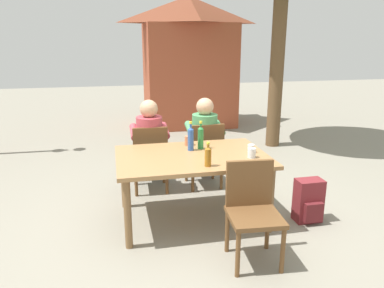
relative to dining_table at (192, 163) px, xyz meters
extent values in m
plane|color=gray|center=(0.00, 0.00, -0.64)|extent=(24.00, 24.00, 0.00)
cube|color=#A37547|center=(0.00, 0.00, 0.06)|extent=(1.56, 1.05, 0.04)
cylinder|color=brown|center=(-0.70, -0.45, -0.30)|extent=(0.07, 0.07, 0.68)
cylinder|color=brown|center=(0.70, -0.45, -0.30)|extent=(0.07, 0.07, 0.68)
cylinder|color=brown|center=(-0.70, 0.45, -0.30)|extent=(0.07, 0.07, 0.68)
cylinder|color=brown|center=(0.70, 0.45, -0.30)|extent=(0.07, 0.07, 0.68)
cube|color=brown|center=(0.35, 0.91, -0.21)|extent=(0.45, 0.45, 0.04)
cube|color=brown|center=(0.35, 0.71, 0.02)|extent=(0.42, 0.05, 0.42)
cylinder|color=brown|center=(0.54, 1.10, -0.44)|extent=(0.04, 0.04, 0.41)
cylinder|color=brown|center=(0.16, 1.09, -0.44)|extent=(0.04, 0.04, 0.41)
cylinder|color=brown|center=(0.54, 0.72, -0.44)|extent=(0.04, 0.04, 0.41)
cylinder|color=brown|center=(0.16, 0.71, -0.44)|extent=(0.04, 0.04, 0.41)
cube|color=brown|center=(-0.35, 0.91, -0.21)|extent=(0.46, 0.46, 0.04)
cube|color=brown|center=(-0.36, 0.71, 0.02)|extent=(0.42, 0.06, 0.42)
cylinder|color=brown|center=(-0.15, 1.09, -0.44)|extent=(0.04, 0.04, 0.41)
cylinder|color=brown|center=(-0.53, 1.10, -0.44)|extent=(0.04, 0.04, 0.41)
cylinder|color=brown|center=(-0.17, 0.71, -0.44)|extent=(0.04, 0.04, 0.41)
cylinder|color=brown|center=(-0.55, 0.72, -0.44)|extent=(0.04, 0.04, 0.41)
cube|color=brown|center=(0.35, -0.91, -0.21)|extent=(0.47, 0.47, 0.04)
cube|color=brown|center=(0.37, -0.71, 0.02)|extent=(0.42, 0.07, 0.42)
cylinder|color=brown|center=(0.15, -1.08, -0.44)|extent=(0.04, 0.04, 0.41)
cylinder|color=brown|center=(0.53, -1.11, -0.44)|extent=(0.04, 0.04, 0.41)
cylinder|color=brown|center=(0.18, -0.70, -0.44)|extent=(0.04, 0.04, 0.41)
cylinder|color=brown|center=(0.55, -0.73, -0.44)|extent=(0.04, 0.04, 0.41)
cylinder|color=#4C935B|center=(0.35, 0.86, 0.07)|extent=(0.32, 0.32, 0.52)
sphere|color=tan|center=(0.35, 0.86, 0.43)|extent=(0.22, 0.22, 0.22)
cylinder|color=#383847|center=(0.44, 1.06, -0.19)|extent=(0.14, 0.40, 0.14)
cylinder|color=#383847|center=(0.44, 1.26, -0.42)|extent=(0.11, 0.11, 0.45)
cylinder|color=#4C935B|center=(0.54, 0.86, 0.15)|extent=(0.09, 0.31, 0.16)
cylinder|color=#383847|center=(0.26, 1.06, -0.19)|extent=(0.14, 0.40, 0.14)
cylinder|color=#383847|center=(0.26, 1.26, -0.42)|extent=(0.11, 0.11, 0.45)
cylinder|color=#4C935B|center=(0.16, 0.86, 0.15)|extent=(0.09, 0.31, 0.16)
cylinder|color=#B7424C|center=(-0.35, 0.86, 0.07)|extent=(0.32, 0.32, 0.52)
sphere|color=tan|center=(-0.35, 0.86, 0.43)|extent=(0.22, 0.22, 0.22)
cylinder|color=#383847|center=(-0.26, 1.06, -0.19)|extent=(0.14, 0.40, 0.14)
cylinder|color=#383847|center=(-0.26, 1.26, -0.42)|extent=(0.11, 0.11, 0.45)
cylinder|color=#B7424C|center=(-0.16, 0.86, 0.15)|extent=(0.09, 0.31, 0.16)
cylinder|color=#383847|center=(-0.44, 1.06, -0.19)|extent=(0.14, 0.40, 0.14)
cylinder|color=#383847|center=(-0.44, 1.26, -0.42)|extent=(0.11, 0.11, 0.45)
cylinder|color=#B7424C|center=(-0.54, 0.86, 0.15)|extent=(0.09, 0.31, 0.16)
cylinder|color=#996019|center=(0.08, -0.37, 0.17)|extent=(0.06, 0.06, 0.17)
cone|color=#996019|center=(0.08, -0.37, 0.26)|extent=(0.06, 0.06, 0.02)
cylinder|color=#996019|center=(0.08, -0.37, 0.29)|extent=(0.03, 0.03, 0.02)
cylinder|color=yellow|center=(0.08, -0.37, 0.31)|extent=(0.03, 0.03, 0.02)
cylinder|color=#287A38|center=(0.14, 0.21, 0.19)|extent=(0.06, 0.06, 0.22)
cone|color=#287A38|center=(0.14, 0.21, 0.32)|extent=(0.06, 0.06, 0.03)
cylinder|color=#287A38|center=(0.14, 0.21, 0.35)|extent=(0.03, 0.03, 0.03)
cylinder|color=yellow|center=(0.14, 0.21, 0.38)|extent=(0.03, 0.03, 0.02)
cylinder|color=#2D56A3|center=(0.02, 0.17, 0.20)|extent=(0.06, 0.06, 0.23)
cone|color=#2D56A3|center=(0.02, 0.17, 0.33)|extent=(0.06, 0.06, 0.03)
cylinder|color=#2D56A3|center=(0.02, 0.17, 0.36)|extent=(0.03, 0.03, 0.03)
cylinder|color=yellow|center=(0.02, 0.17, 0.39)|extent=(0.03, 0.03, 0.03)
cylinder|color=white|center=(0.63, -0.04, 0.13)|extent=(0.07, 0.07, 0.09)
cylinder|color=silver|center=(0.57, -0.21, 0.13)|extent=(0.08, 0.08, 0.10)
cylinder|color=#BC6B47|center=(0.04, 0.37, 0.13)|extent=(0.08, 0.08, 0.11)
cube|color=maroon|center=(1.20, -0.31, -0.41)|extent=(0.28, 0.18, 0.47)
cube|color=maroon|center=(1.20, -0.43, -0.49)|extent=(0.20, 0.06, 0.21)
cylinder|color=brown|center=(2.05, 2.50, 0.93)|extent=(0.24, 0.24, 3.14)
cube|color=#9E472D|center=(0.92, 4.58, 0.46)|extent=(1.89, 1.42, 2.20)
pyramid|color=brown|center=(0.92, 4.58, 1.83)|extent=(2.18, 1.64, 0.55)
camera|label=1|loc=(-0.78, -3.58, 1.25)|focal=34.69mm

